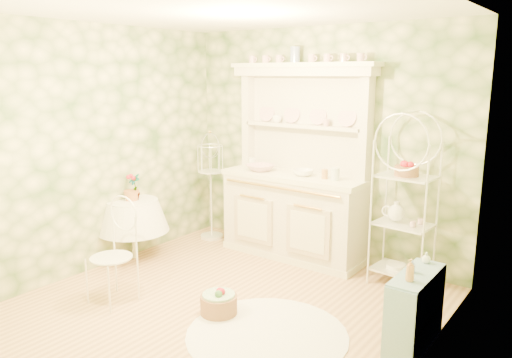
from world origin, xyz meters
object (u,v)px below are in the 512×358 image
Objects in this scene: side_shelf at (415,310)px; cafe_chair at (111,258)px; kitchen_dresser at (294,163)px; bakers_rack at (405,201)px; birdcage_stand at (211,182)px; floor_basket at (219,303)px; round_table at (134,227)px.

cafe_chair is at bearing -158.81° from side_shelf.
side_shelf is at bearing 14.75° from cafe_chair.
bakers_rack is at bearing -1.23° from kitchen_dresser.
birdcage_stand is at bearing -174.39° from bakers_rack.
kitchen_dresser reaches higher than floor_basket.
kitchen_dresser reaches higher than birdcage_stand.
birdcage_stand is 2.29m from floor_basket.
birdcage_stand reaches higher than round_table.
cafe_chair reaches higher than floor_basket.
floor_basket is at bearing -81.06° from kitchen_dresser.
bakers_rack is 2.59m from birdcage_stand.
bakers_rack is at bearing 56.67° from floor_basket.
birdcage_stand is at bearing 162.32° from side_shelf.
bakers_rack is 3.10m from round_table.
round_table is at bearing 124.69° from cafe_chair.
kitchen_dresser is 1.37m from bakers_rack.
birdcage_stand is 4.47× the size of floor_basket.
kitchen_dresser is 3.22× the size of side_shelf.
cafe_chair is (-2.08, -2.06, -0.45)m from bakers_rack.
bakers_rack is at bearing 22.35° from round_table.
cafe_chair is (-0.72, -2.09, -0.70)m from kitchen_dresser.
side_shelf is at bearing 18.59° from floor_basket.
cafe_chair is at bearing -75.74° from birdcage_stand.
side_shelf is (0.53, -1.11, -0.59)m from bakers_rack.
cafe_chair is at bearing -130.70° from bakers_rack.
floor_basket is at bearing -46.87° from birdcage_stand.
kitchen_dresser reaches higher than side_shelf.
side_shelf is at bearing -18.76° from birdcage_stand.
cafe_chair reaches higher than round_table.
kitchen_dresser is 1.28× the size of bakers_rack.
round_table is at bearing -153.17° from bakers_rack.
kitchen_dresser is at bearing -176.76° from bakers_rack.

